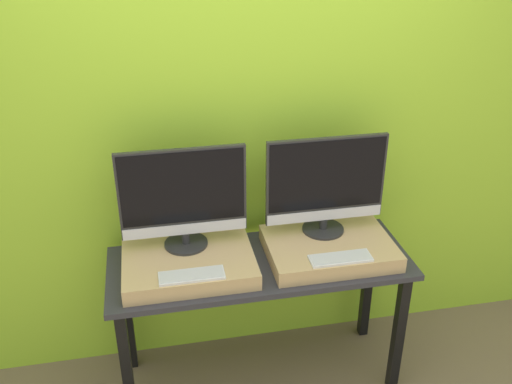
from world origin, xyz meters
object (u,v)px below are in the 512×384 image
Objects in this scene: monitor_left at (183,197)px; keyboard_left at (192,275)px; keyboard_right at (340,258)px; monitor_right at (326,184)px.

keyboard_left is at bearing -90.00° from monitor_left.
keyboard_left and keyboard_right have the same top height.
keyboard_left is 0.49× the size of monitor_right.
monitor_left is at bearing 90.00° from keyboard_left.
monitor_left is 2.03× the size of keyboard_right.
monitor_left and monitor_right have the same top height.
keyboard_right is (0.70, 0.00, 0.00)m from keyboard_left.
monitor_right is (0.70, 0.00, 0.00)m from monitor_left.
monitor_right is 2.03× the size of keyboard_right.
monitor_left is 0.38m from keyboard_left.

